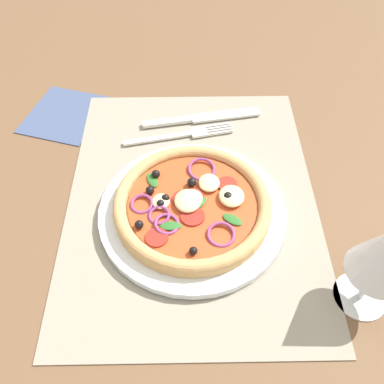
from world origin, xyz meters
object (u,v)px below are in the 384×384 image
(plate, at_px, (190,212))
(knife, at_px, (203,118))
(pizza, at_px, (191,204))
(napkin, at_px, (64,114))
(fork, at_px, (185,134))

(plate, distance_m, knife, 0.20)
(pizza, xyz_separation_m, knife, (-0.20, 0.02, -0.02))
(knife, height_order, napkin, knife)
(pizza, distance_m, napkin, 0.31)
(fork, relative_size, napkin, 1.37)
(fork, bearing_deg, napkin, 152.22)
(plate, height_order, fork, plate)
(plate, xyz_separation_m, pizza, (-0.00, 0.00, 0.02))
(plate, xyz_separation_m, knife, (-0.20, 0.02, -0.00))
(pizza, distance_m, knife, 0.20)
(knife, distance_m, napkin, 0.24)
(plate, distance_m, fork, 0.16)
(fork, xyz_separation_m, knife, (-0.04, 0.03, 0.00))
(knife, bearing_deg, plate, -106.31)
(napkin, bearing_deg, fork, 73.97)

